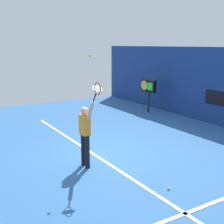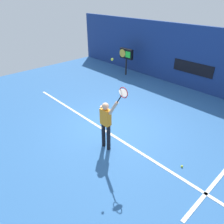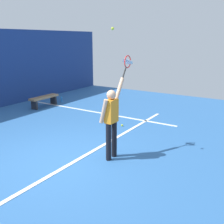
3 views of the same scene
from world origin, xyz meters
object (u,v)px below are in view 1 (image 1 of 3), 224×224
tennis_player (85,132)px  tennis_racket (97,90)px  tennis_ball (90,56)px  scoreboard_clock (149,87)px  spare_ball (169,189)px

tennis_player → tennis_racket: size_ratio=3.20×
tennis_ball → scoreboard_clock: 7.63m
tennis_ball → scoreboard_clock: (-4.78, 5.67, -1.78)m
tennis_racket → spare_ball: bearing=33.7°
spare_ball → scoreboard_clock: bearing=145.4°
tennis_player → tennis_ball: (0.19, 0.09, 2.03)m
tennis_ball → spare_ball: (2.08, 0.94, -3.01)m
tennis_racket → spare_ball: tennis_racket is taller
tennis_racket → scoreboard_clock: bearing=132.7°
tennis_player → tennis_ball: size_ratio=28.32×
tennis_player → tennis_ball: tennis_ball is taller
tennis_racket → tennis_ball: 0.96m
tennis_racket → tennis_ball: size_ratio=8.86×
tennis_player → spare_ball: 2.68m
tennis_ball → spare_ball: size_ratio=1.00×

